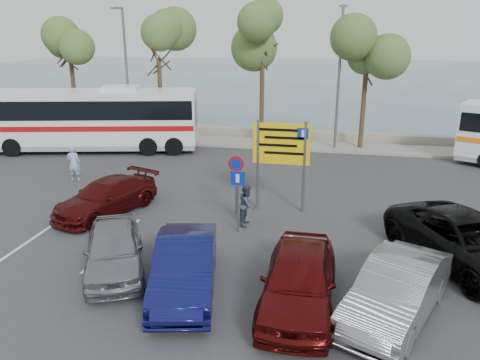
% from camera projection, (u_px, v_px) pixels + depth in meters
% --- Properties ---
extents(ground, '(120.00, 120.00, 0.00)m').
position_uv_depth(ground, '(239.00, 241.00, 15.88)').
color(ground, '#353538').
rests_on(ground, ground).
extents(kerb_strip, '(44.00, 2.40, 0.15)m').
position_uv_depth(kerb_strip, '(285.00, 145.00, 28.91)').
color(kerb_strip, gray).
rests_on(kerb_strip, ground).
extents(seawall, '(48.00, 0.80, 0.60)m').
position_uv_depth(seawall, '(289.00, 134.00, 30.71)').
color(seawall, gray).
rests_on(seawall, ground).
extents(sea, '(140.00, 140.00, 0.00)m').
position_uv_depth(sea, '(319.00, 77.00, 71.81)').
color(sea, '#3D5661').
rests_on(sea, ground).
extents(tree_far_left, '(3.20, 3.20, 7.60)m').
position_uv_depth(tree_far_left, '(68.00, 38.00, 29.69)').
color(tree_far_left, '#382619').
rests_on(tree_far_left, kerb_strip).
extents(tree_left, '(3.20, 3.20, 7.20)m').
position_uv_depth(tree_left, '(158.00, 44.00, 28.64)').
color(tree_left, '#382619').
rests_on(tree_left, kerb_strip).
extents(tree_mid, '(3.20, 3.20, 8.00)m').
position_uv_depth(tree_mid, '(263.00, 33.00, 27.18)').
color(tree_mid, '#382619').
rests_on(tree_mid, kerb_strip).
extents(tree_right, '(3.20, 3.20, 7.40)m').
position_uv_depth(tree_right, '(368.00, 43.00, 26.18)').
color(tree_right, '#382619').
rests_on(tree_right, kerb_strip).
extents(street_lamp_left, '(0.45, 1.15, 8.01)m').
position_uv_depth(street_lamp_left, '(126.00, 68.00, 29.00)').
color(street_lamp_left, slate).
rests_on(street_lamp_left, kerb_strip).
extents(street_lamp_right, '(0.45, 1.15, 8.01)m').
position_uv_depth(street_lamp_right, '(339.00, 72.00, 26.50)').
color(street_lamp_right, slate).
rests_on(street_lamp_right, kerb_strip).
extents(direction_sign, '(2.20, 0.12, 3.60)m').
position_uv_depth(direction_sign, '(281.00, 151.00, 17.93)').
color(direction_sign, slate).
rests_on(direction_sign, ground).
extents(sign_no_stop, '(0.60, 0.08, 2.35)m').
position_uv_depth(sign_no_stop, '(236.00, 176.00, 17.74)').
color(sign_no_stop, slate).
rests_on(sign_no_stop, ground).
extents(sign_parking, '(0.50, 0.07, 2.25)m').
position_uv_depth(sign_parking, '(238.00, 193.00, 16.21)').
color(sign_parking, slate).
rests_on(sign_parking, ground).
extents(lane_markings, '(12.02, 4.20, 0.01)m').
position_uv_depth(lane_markings, '(198.00, 251.00, 15.17)').
color(lane_markings, silver).
rests_on(lane_markings, ground).
extents(coach_bus_left, '(12.44, 5.29, 3.79)m').
position_uv_depth(coach_bus_left, '(92.00, 121.00, 27.25)').
color(coach_bus_left, white).
rests_on(coach_bus_left, ground).
extents(car_silver_a, '(3.27, 4.44, 1.41)m').
position_uv_depth(car_silver_a, '(114.00, 249.00, 13.76)').
color(car_silver_a, gray).
rests_on(car_silver_a, ground).
extents(car_blue, '(2.54, 4.74, 1.48)m').
position_uv_depth(car_blue, '(185.00, 266.00, 12.69)').
color(car_blue, '#10124C').
rests_on(car_blue, ground).
extents(car_maroon, '(3.31, 4.90, 1.32)m').
position_uv_depth(car_maroon, '(106.00, 197.00, 18.16)').
color(car_maroon, '#470B0C').
rests_on(car_maroon, ground).
extents(car_red, '(1.86, 4.59, 1.56)m').
position_uv_depth(car_red, '(299.00, 279.00, 11.94)').
color(car_red, '#4F0C0B').
rests_on(car_red, ground).
extents(suv_black, '(4.94, 6.22, 1.57)m').
position_uv_depth(suv_black, '(468.00, 241.00, 14.06)').
color(suv_black, black).
rests_on(suv_black, ground).
extents(car_silver_b, '(3.28, 4.76, 1.49)m').
position_uv_depth(car_silver_b, '(397.00, 291.00, 11.49)').
color(car_silver_b, gray).
rests_on(car_silver_b, ground).
extents(pedestrian_near, '(0.69, 0.51, 1.72)m').
position_uv_depth(pedestrian_near, '(74.00, 163.00, 22.02)').
color(pedestrian_near, '#97ADDC').
rests_on(pedestrian_near, ground).
extents(pedestrian_far, '(0.64, 0.79, 1.55)m').
position_uv_depth(pedestrian_far, '(247.00, 205.00, 17.04)').
color(pedestrian_far, '#383F54').
rests_on(pedestrian_far, ground).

